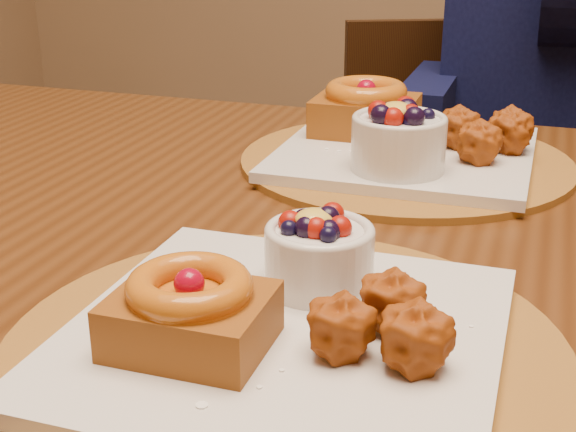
% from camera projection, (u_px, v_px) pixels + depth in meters
% --- Properties ---
extents(dining_table, '(1.60, 0.90, 0.76)m').
position_uv_depth(dining_table, '(358.00, 309.00, 0.76)').
color(dining_table, '#3D1E0B').
rests_on(dining_table, ground).
extents(place_setting_near, '(0.38, 0.38, 0.08)m').
position_uv_depth(place_setting_near, '(284.00, 323.00, 0.53)').
color(place_setting_near, brown).
rests_on(place_setting_near, dining_table).
extents(place_setting_far, '(0.38, 0.38, 0.09)m').
position_uv_depth(place_setting_far, '(402.00, 141.00, 0.91)').
color(place_setting_far, brown).
rests_on(place_setting_far, dining_table).
extents(chair_far, '(0.53, 0.53, 0.83)m').
position_uv_depth(chair_far, '(452.00, 219.00, 1.57)').
color(chair_far, black).
rests_on(chair_far, ground).
extents(diner, '(0.49, 0.48, 0.80)m').
position_uv_depth(diner, '(571.00, 23.00, 1.33)').
color(diner, black).
rests_on(diner, ground).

